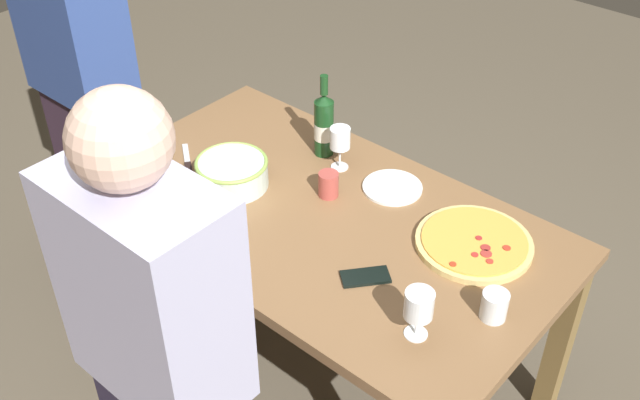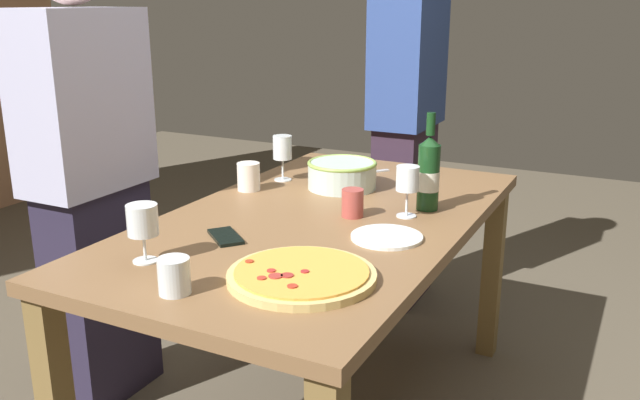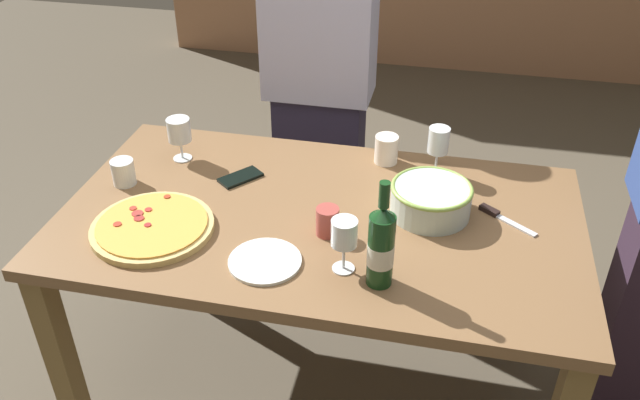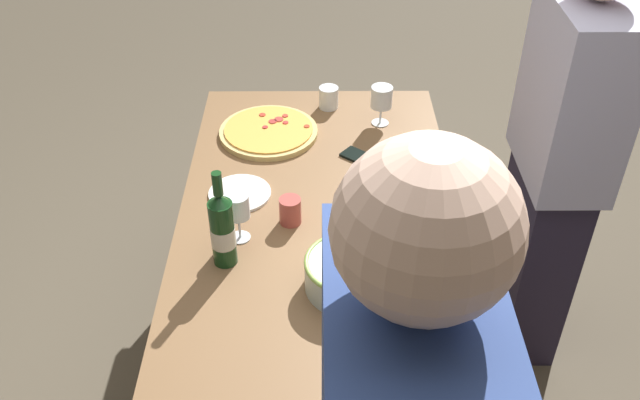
% 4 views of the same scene
% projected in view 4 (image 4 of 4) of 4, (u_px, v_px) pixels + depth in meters
% --- Properties ---
extents(ground_plane, '(8.00, 8.00, 0.00)m').
position_uv_depth(ground_plane, '(320.00, 365.00, 2.67)').
color(ground_plane, brown).
extents(dining_table, '(1.60, 0.90, 0.75)m').
position_uv_depth(dining_table, '(320.00, 235.00, 2.27)').
color(dining_table, brown).
rests_on(dining_table, ground).
extents(pizza, '(0.37, 0.37, 0.03)m').
position_uv_depth(pizza, '(269.00, 131.00, 2.57)').
color(pizza, '#D7BB70').
rests_on(pizza, dining_table).
extents(serving_bowl, '(0.25, 0.25, 0.10)m').
position_uv_depth(serving_bowl, '(349.00, 273.00, 1.91)').
color(serving_bowl, silver).
rests_on(serving_bowl, dining_table).
extents(wine_bottle, '(0.07, 0.07, 0.32)m').
position_uv_depth(wine_bottle, '(222.00, 229.00, 1.96)').
color(wine_bottle, '#163D1A').
rests_on(wine_bottle, dining_table).
extents(wine_glass_near_pizza, '(0.08, 0.08, 0.15)m').
position_uv_depth(wine_glass_near_pizza, '(382.00, 99.00, 2.58)').
color(wine_glass_near_pizza, white).
rests_on(wine_glass_near_pizza, dining_table).
extents(wine_glass_by_bottle, '(0.07, 0.07, 0.17)m').
position_uv_depth(wine_glass_by_bottle, '(440.00, 255.00, 1.88)').
color(wine_glass_by_bottle, white).
rests_on(wine_glass_by_bottle, dining_table).
extents(wine_glass_far_left, '(0.07, 0.07, 0.16)m').
position_uv_depth(wine_glass_far_left, '(238.00, 208.00, 2.04)').
color(wine_glass_far_left, white).
rests_on(wine_glass_far_left, dining_table).
extents(cup_amber, '(0.07, 0.07, 0.09)m').
position_uv_depth(cup_amber, '(290.00, 211.00, 2.15)').
color(cup_amber, '#AA463E').
rests_on(cup_amber, dining_table).
extents(cup_ceramic, '(0.08, 0.08, 0.09)m').
position_uv_depth(cup_ceramic, '(329.00, 98.00, 2.71)').
color(cup_ceramic, white).
rests_on(cup_ceramic, dining_table).
extents(cup_spare, '(0.08, 0.08, 0.10)m').
position_uv_depth(cup_spare, '(443.00, 232.00, 2.06)').
color(cup_spare, white).
rests_on(cup_spare, dining_table).
extents(side_plate, '(0.21, 0.21, 0.01)m').
position_uv_depth(side_plate, '(240.00, 193.00, 2.28)').
color(side_plate, white).
rests_on(side_plate, dining_table).
extents(cell_phone, '(0.15, 0.16, 0.01)m').
position_uv_depth(cell_phone, '(361.00, 158.00, 2.45)').
color(cell_phone, black).
rests_on(cell_phone, dining_table).
extents(pizza_knife, '(0.17, 0.14, 0.02)m').
position_uv_depth(pizza_knife, '(360.00, 344.00, 1.78)').
color(pizza_knife, silver).
rests_on(pizza_knife, dining_table).
extents(person_guest_left, '(0.43, 0.24, 1.60)m').
position_uv_depth(person_guest_left, '(556.00, 167.00, 2.32)').
color(person_guest_left, '#272138').
rests_on(person_guest_left, ground).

